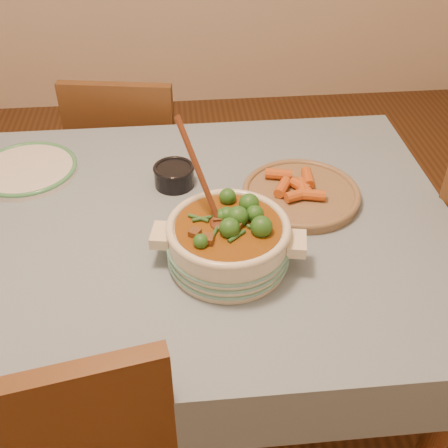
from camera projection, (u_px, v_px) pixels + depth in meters
name	position (u px, v px, depth m)	size (l,w,h in m)	color
floor	(159.00, 396.00, 1.94)	(4.50, 4.50, 0.00)	#442813
dining_table	(141.00, 252.00, 1.52)	(1.68, 1.08, 0.76)	brown
stew_casserole	(228.00, 239.00, 1.31)	(0.37, 0.33, 0.34)	beige
white_plate	(27.00, 170.00, 1.65)	(0.39, 0.39, 0.03)	silver
condiment_bowl	(174.00, 175.00, 1.59)	(0.13, 0.13, 0.06)	black
fried_plate	(301.00, 192.00, 1.55)	(0.38, 0.38, 0.05)	olive
chair_far	(131.00, 160.00, 2.23)	(0.46, 0.46, 0.86)	brown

